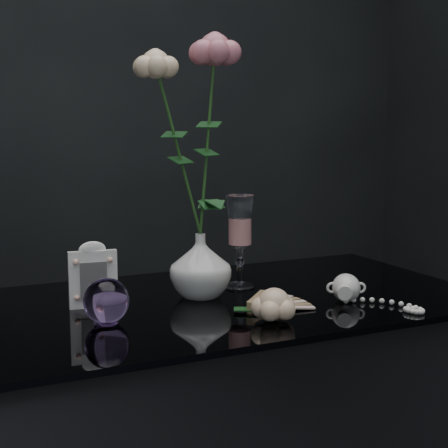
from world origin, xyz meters
name	(u,v)px	position (x,y,z in m)	size (l,w,h in m)	color
vase	(201,266)	(-0.04, 0.08, 0.83)	(0.13, 0.13, 0.13)	white
wine_glass	(240,242)	(0.07, 0.12, 0.86)	(0.06, 0.06, 0.20)	white
picture_frame	(93,274)	(-0.26, 0.10, 0.83)	(0.10, 0.07, 0.13)	white
paperweight	(106,301)	(-0.26, -0.02, 0.80)	(0.08, 0.08, 0.08)	#AC82D3
paper_fan	(251,306)	(0.00, -0.07, 0.78)	(0.25, 0.20, 0.03)	#FAEAC8
loose_rose	(274,305)	(0.01, -0.13, 0.79)	(0.14, 0.18, 0.06)	beige
pearl_jar	(346,286)	(0.21, -0.07, 0.79)	(0.20, 0.20, 0.06)	silver
roses	(192,127)	(-0.06, 0.08, 1.11)	(0.20, 0.11, 0.45)	beige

